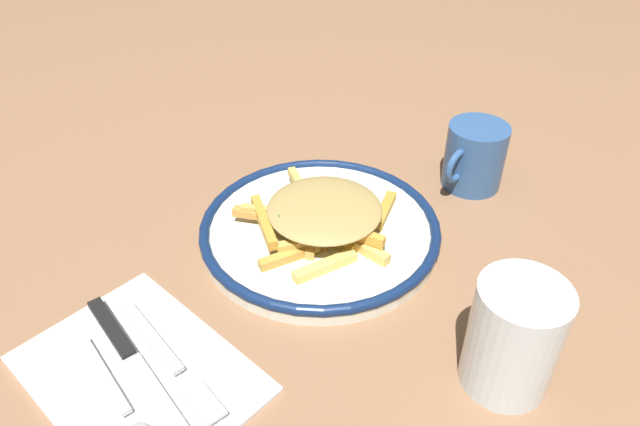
{
  "coord_description": "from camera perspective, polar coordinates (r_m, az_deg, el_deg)",
  "views": [
    {
      "loc": [
        0.4,
        0.38,
        0.46
      ],
      "look_at": [
        0.0,
        0.0,
        0.04
      ],
      "focal_mm": 32.71,
      "sensor_mm": 36.0,
      "label": 1
    }
  ],
  "objects": [
    {
      "name": "ground_plane",
      "position": [
        0.72,
        0.0,
        -2.45
      ],
      "size": [
        2.6,
        2.6,
        0.0
      ],
      "primitive_type": "plane",
      "color": "#8D6547"
    },
    {
      "name": "plate",
      "position": [
        0.71,
        0.0,
        -1.64
      ],
      "size": [
        0.29,
        0.29,
        0.02
      ],
      "color": "silver",
      "rests_on": "ground_plane"
    },
    {
      "name": "fries_heap",
      "position": [
        0.69,
        0.24,
        -0.1
      ],
      "size": [
        0.21,
        0.2,
        0.04
      ],
      "color": "#F3C05A",
      "rests_on": "plate"
    },
    {
      "name": "napkin",
      "position": [
        0.6,
        -17.35,
        -14.63
      ],
      "size": [
        0.16,
        0.23,
        0.01
      ],
      "primitive_type": "cube",
      "rotation": [
        0.0,
        0.0,
        0.01
      ],
      "color": "white",
      "rests_on": "ground_plane"
    },
    {
      "name": "fork",
      "position": [
        0.59,
        -14.63,
        -13.56
      ],
      "size": [
        0.04,
        0.18,
        0.01
      ],
      "color": "silver",
      "rests_on": "napkin"
    },
    {
      "name": "knife",
      "position": [
        0.6,
        -18.24,
        -12.98
      ],
      "size": [
        0.05,
        0.21,
        0.01
      ],
      "color": "black",
      "rests_on": "napkin"
    },
    {
      "name": "spoon",
      "position": [
        0.56,
        -18.49,
        -17.89
      ],
      "size": [
        0.04,
        0.15,
        0.01
      ],
      "color": "silver",
      "rests_on": "napkin"
    },
    {
      "name": "water_glass",
      "position": [
        0.55,
        18.39,
        -11.46
      ],
      "size": [
        0.08,
        0.08,
        0.11
      ],
      "primitive_type": "cylinder",
      "color": "silver",
      "rests_on": "ground_plane"
    },
    {
      "name": "coffee_mug",
      "position": [
        0.81,
        14.83,
        5.38
      ],
      "size": [
        0.11,
        0.08,
        0.09
      ],
      "color": "#325990",
      "rests_on": "ground_plane"
    }
  ]
}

